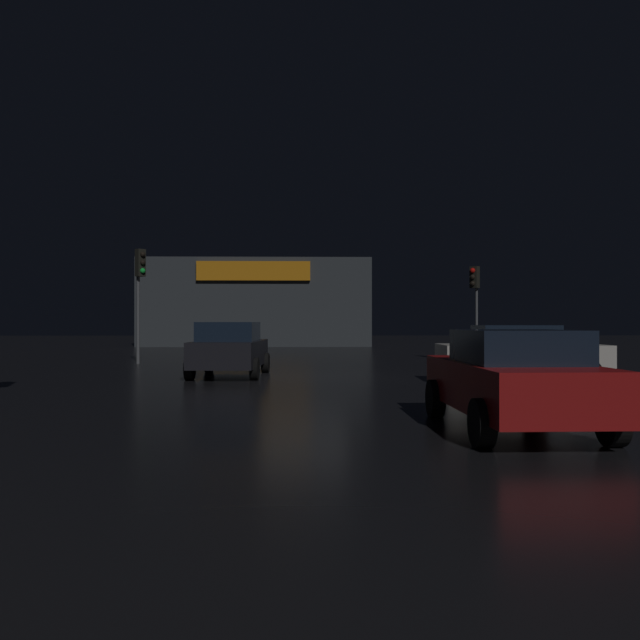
# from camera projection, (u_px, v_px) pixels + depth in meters

# --- Properties ---
(ground_plane) EXTENTS (120.00, 120.00, 0.00)m
(ground_plane) POSITION_uv_depth(u_px,v_px,m) (304.00, 377.00, 19.39)
(ground_plane) COLOR black
(store_building) EXTENTS (15.11, 6.31, 5.75)m
(store_building) POSITION_uv_depth(u_px,v_px,m) (257.00, 303.00, 45.63)
(store_building) COLOR #33383D
(store_building) RESTS_ON ground
(traffic_signal_main) EXTENTS (0.42, 0.42, 4.34)m
(traffic_signal_main) POSITION_uv_depth(u_px,v_px,m) (140.00, 280.00, 25.28)
(traffic_signal_main) COLOR #595B60
(traffic_signal_main) RESTS_ON ground
(traffic_signal_cross_left) EXTENTS (0.42, 0.42, 3.81)m
(traffic_signal_cross_left) POSITION_uv_depth(u_px,v_px,m) (475.00, 288.00, 26.72)
(traffic_signal_cross_left) COLOR #595B60
(traffic_signal_cross_left) RESTS_ON ground
(car_near) EXTENTS (2.17, 4.19, 1.58)m
(car_near) POSITION_uv_depth(u_px,v_px,m) (230.00, 349.00, 19.50)
(car_near) COLOR black
(car_near) RESTS_ON ground
(car_far) EXTENTS (4.25, 2.15, 1.50)m
(car_far) POSITION_uv_depth(u_px,v_px,m) (520.00, 353.00, 17.51)
(car_far) COLOR silver
(car_far) RESTS_ON ground
(car_crossing) EXTENTS (1.95, 4.16, 1.47)m
(car_crossing) POSITION_uv_depth(u_px,v_px,m) (513.00, 379.00, 9.75)
(car_crossing) COLOR #A51414
(car_crossing) RESTS_ON ground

